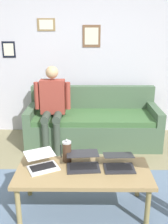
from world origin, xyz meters
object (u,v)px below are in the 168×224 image
(laptop_left, at_px, (83,163))
(person_seated, at_px, (52,103))
(couch, at_px, (93,124))
(french_press, at_px, (67,151))
(laptop_right, at_px, (42,163))
(coffee_table, at_px, (83,175))
(laptop_center, at_px, (119,164))

(laptop_left, xyz_separation_m, person_seated, (0.49, -1.41, 0.23))
(couch, xyz_separation_m, laptop_left, (0.14, 1.63, 0.20))
(couch, height_order, person_seated, person_seated)
(laptop_left, distance_m, french_press, 0.22)
(laptop_right, height_order, person_seated, person_seated)
(coffee_table, relative_size, laptop_center, 4.24)
(french_press, bearing_deg, couch, -101.65)
(coffee_table, distance_m, person_seated, 1.59)
(french_press, bearing_deg, laptop_left, 145.95)
(french_press, bearing_deg, coffee_table, 131.59)
(laptop_center, xyz_separation_m, person_seated, (0.85, -1.42, 0.23))
(couch, height_order, laptop_center, couch)
(couch, height_order, laptop_right, couch)
(laptop_left, distance_m, person_seated, 1.50)
(laptop_left, bearing_deg, french_press, -34.05)
(laptop_left, xyz_separation_m, laptop_right, (0.42, 0.01, -0.00))
(coffee_table, bearing_deg, laptop_left, -88.93)
(couch, bearing_deg, person_seated, 19.89)
(french_press, bearing_deg, laptop_right, 26.67)
(laptop_center, bearing_deg, couch, -82.22)
(coffee_table, distance_m, laptop_center, 0.38)
(laptop_left, relative_size, person_seated, 0.28)
(couch, bearing_deg, laptop_right, 71.17)
(coffee_table, bearing_deg, laptop_center, -169.62)
(french_press, xyz_separation_m, person_seated, (0.31, -1.29, 0.16))
(couch, xyz_separation_m, person_seated, (0.63, 0.23, 0.42))
(couch, distance_m, laptop_center, 1.67)
(french_press, distance_m, person_seated, 1.34)
(laptop_center, xyz_separation_m, laptop_right, (0.78, -0.01, 0.00))
(laptop_right, bearing_deg, coffee_table, 170.24)
(couch, distance_m, french_press, 1.57)
(couch, bearing_deg, french_press, 78.35)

